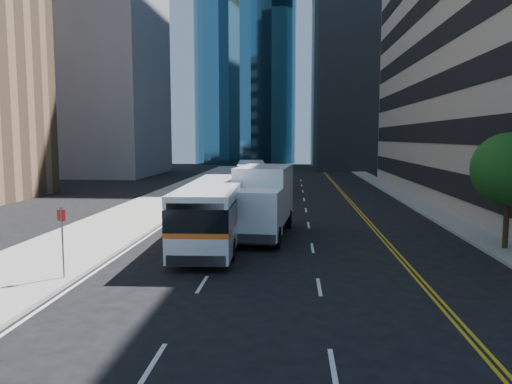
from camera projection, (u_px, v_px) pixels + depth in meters
ground at (306, 306)px, 14.89m from camera, size 160.00×160.00×0.00m
sidewalk_west at (168, 199)px, 40.44m from camera, size 5.00×90.00×0.15m
sidewalk_east at (413, 201)px, 39.00m from camera, size 2.00×90.00×0.15m
midrise_west at (87, 44)px, 66.61m from camera, size 18.00×18.00×35.00m
street_tree at (509, 169)px, 21.76m from camera, size 3.20×3.20×5.10m
bus_front at (215, 210)px, 23.68m from camera, size 2.76×11.25×2.89m
bus_rear at (251, 176)px, 45.47m from camera, size 3.23×10.88×2.76m
box_truck at (262, 200)px, 25.47m from camera, size 3.18×7.55×3.52m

